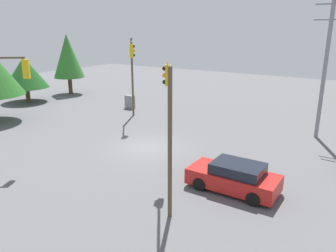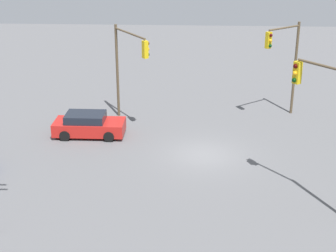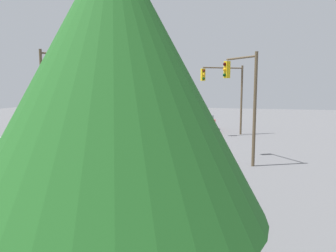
{
  "view_description": "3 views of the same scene",
  "coord_description": "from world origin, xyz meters",
  "px_view_note": "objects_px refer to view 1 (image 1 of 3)",
  "views": [
    {
      "loc": [
        -12.5,
        16.61,
        7.69
      ],
      "look_at": [
        -0.92,
        -1.19,
        1.37
      ],
      "focal_mm": 35.0,
      "sensor_mm": 36.0,
      "label": 1
    },
    {
      "loc": [
        -0.7,
        -27.15,
        12.58
      ],
      "look_at": [
        -2.04,
        -0.95,
        2.14
      ],
      "focal_mm": 55.0,
      "sensor_mm": 36.0,
      "label": 2
    },
    {
      "loc": [
        25.13,
        7.2,
        4.62
      ],
      "look_at": [
        0.23,
        0.79,
        1.36
      ],
      "focal_mm": 35.0,
      "sensor_mm": 36.0,
      "label": 3
    }
  ],
  "objects_px": {
    "sedan_red": "(234,177)",
    "traffic_signal_main": "(132,66)",
    "electrical_cabinet": "(130,102)",
    "traffic_signal_cross": "(169,108)"
  },
  "relations": [
    {
      "from": "traffic_signal_main",
      "to": "traffic_signal_cross",
      "type": "height_order",
      "value": "traffic_signal_main"
    },
    {
      "from": "traffic_signal_main",
      "to": "electrical_cabinet",
      "type": "bearing_deg",
      "value": -175.23
    },
    {
      "from": "sedan_red",
      "to": "electrical_cabinet",
      "type": "distance_m",
      "value": 18.82
    },
    {
      "from": "traffic_signal_main",
      "to": "sedan_red",
      "type": "bearing_deg",
      "value": 18.89
    },
    {
      "from": "sedan_red",
      "to": "traffic_signal_cross",
      "type": "distance_m",
      "value": 4.92
    },
    {
      "from": "traffic_signal_main",
      "to": "electrical_cabinet",
      "type": "xyz_separation_m",
      "value": [
        2.83,
        -2.93,
        -4.02
      ]
    },
    {
      "from": "traffic_signal_main",
      "to": "electrical_cabinet",
      "type": "distance_m",
      "value": 5.72
    },
    {
      "from": "electrical_cabinet",
      "to": "traffic_signal_main",
      "type": "bearing_deg",
      "value": 134.02
    },
    {
      "from": "electrical_cabinet",
      "to": "sedan_red",
      "type": "bearing_deg",
      "value": 145.12
    },
    {
      "from": "sedan_red",
      "to": "traffic_signal_main",
      "type": "xyz_separation_m",
      "value": [
        12.61,
        -7.84,
        3.97
      ]
    }
  ]
}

